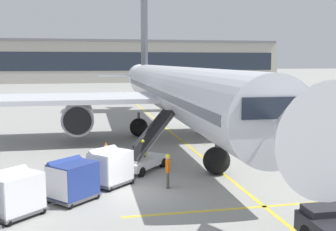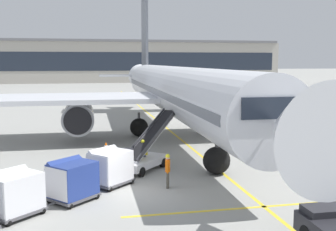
{
  "view_description": "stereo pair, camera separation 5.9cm",
  "coord_description": "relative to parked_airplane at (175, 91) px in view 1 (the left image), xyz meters",
  "views": [
    {
      "loc": [
        -2.34,
        -18.83,
        6.32
      ],
      "look_at": [
        2.41,
        4.17,
        3.2
      ],
      "focal_mm": 43.85,
      "sensor_mm": 36.0,
      "label": 1
    },
    {
      "loc": [
        -2.29,
        -18.85,
        6.32
      ],
      "look_at": [
        2.41,
        4.17,
        3.2
      ],
      "focal_mm": 43.85,
      "sensor_mm": 36.0,
      "label": 2
    }
  ],
  "objects": [
    {
      "name": "ground_crew_by_loader",
      "position": [
        -4.04,
        -9.49,
        -2.88
      ],
      "size": [
        0.57,
        0.28,
        1.74
      ],
      "color": "#333847",
      "rests_on": "ground"
    },
    {
      "name": "apron_guidance_line_lead_in",
      "position": [
        0.25,
        -0.82,
        -3.87
      ],
      "size": [
        0.2,
        110.0,
        0.01
      ],
      "color": "yellow",
      "rests_on": "ground"
    },
    {
      "name": "terminal_building",
      "position": [
        -17.57,
        95.28,
        2.37
      ],
      "size": [
        140.48,
        16.27,
        12.59
      ],
      "color": "#A8A399",
      "rests_on": "ground"
    },
    {
      "name": "apron_guidance_line_stop_bar",
      "position": [
        -0.01,
        -16.91,
        -3.87
      ],
      "size": [
        12.0,
        0.2,
        0.01
      ],
      "color": "yellow",
      "rests_on": "ground"
    },
    {
      "name": "ground_plane",
      "position": [
        -5.03,
        -14.14,
        -3.87
      ],
      "size": [
        600.0,
        600.0,
        0.0
      ],
      "primitive_type": "plane",
      "color": "gray"
    },
    {
      "name": "baggage_cart_third",
      "position": [
        -10.26,
        -15.87,
        -2.87
      ],
      "size": [
        2.55,
        2.53,
        1.91
      ],
      "color": "#515156",
      "rests_on": "ground"
    },
    {
      "name": "parked_airplane",
      "position": [
        0.0,
        0.0,
        0.0
      ],
      "size": [
        35.34,
        45.55,
        15.39
      ],
      "color": "silver",
      "rests_on": "ground"
    },
    {
      "name": "belt_loader",
      "position": [
        -4.01,
        -9.65,
        -2.97
      ],
      "size": [
        4.34,
        4.72,
        3.3
      ],
      "color": "silver",
      "rests_on": "ground"
    },
    {
      "name": "baggage_cart_second",
      "position": [
        -7.99,
        -14.43,
        -2.87
      ],
      "size": [
        2.55,
        2.53,
        1.91
      ],
      "color": "#515156",
      "rests_on": "ground"
    },
    {
      "name": "ground_crew_by_carts",
      "position": [
        -5.84,
        -12.8,
        -2.88
      ],
      "size": [
        0.55,
        0.34,
        1.74
      ],
      "color": "black",
      "rests_on": "ground"
    },
    {
      "name": "ground_crew_marshaller",
      "position": [
        -3.35,
        -13.44,
        -2.88
      ],
      "size": [
        0.33,
        0.56,
        1.74
      ],
      "color": "#514C42",
      "rests_on": "ground"
    },
    {
      "name": "safety_cone_engine_keepout",
      "position": [
        -5.94,
        -4.3,
        -3.54
      ],
      "size": [
        0.61,
        0.61,
        0.69
      ],
      "color": "black",
      "rests_on": "ground"
    },
    {
      "name": "baggage_cart_lead",
      "position": [
        -6.16,
        -12.4,
        -2.87
      ],
      "size": [
        2.55,
        2.53,
        1.91
      ],
      "color": "#515156",
      "rests_on": "ground"
    }
  ]
}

